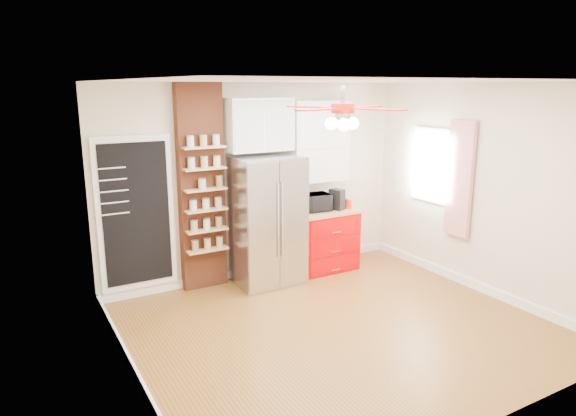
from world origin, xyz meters
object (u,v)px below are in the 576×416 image
pantry_jar_oats (202,184)px  canister_left (348,204)px  ceiling_fan (343,109)px  toaster_oven (314,203)px  fridge (266,221)px  coffee_maker (337,199)px  red_cabinet (324,239)px

pantry_jar_oats → canister_left: bearing=-5.4°
ceiling_fan → toaster_oven: (0.74, 1.69, -1.40)m
ceiling_fan → fridge: bearing=91.8°
coffee_maker → pantry_jar_oats: size_ratio=2.44×
ceiling_fan → coffee_maker: 2.37m
fridge → red_cabinet: (0.97, 0.05, -0.42)m
red_cabinet → toaster_oven: bearing=178.1°
canister_left → pantry_jar_oats: size_ratio=1.11×
red_cabinet → coffee_maker: 0.63m
red_cabinet → coffee_maker: size_ratio=3.11×
fridge → coffee_maker: (1.13, -0.03, 0.18)m
fridge → canister_left: (1.31, -0.08, 0.09)m
red_cabinet → canister_left: size_ratio=6.85×
fridge → red_cabinet: size_ratio=1.86×
toaster_oven → ceiling_fan: bearing=-109.0°
red_cabinet → canister_left: (0.34, -0.13, 0.52)m
ceiling_fan → toaster_oven: bearing=66.2°
toaster_oven → coffee_maker: coffee_maker is taller
red_cabinet → ceiling_fan: ceiling_fan is taller
fridge → pantry_jar_oats: (-0.85, 0.13, 0.56)m
toaster_oven → pantry_jar_oats: (-1.64, 0.07, 0.41)m
fridge → toaster_oven: (0.79, 0.06, 0.15)m
ceiling_fan → pantry_jar_oats: 2.21m
ceiling_fan → coffee_maker: size_ratio=4.63×
red_cabinet → toaster_oven: size_ratio=2.08×
coffee_maker → canister_left: size_ratio=2.20×
toaster_oven → pantry_jar_oats: pantry_jar_oats is taller
pantry_jar_oats → red_cabinet: bearing=-2.4°
red_cabinet → pantry_jar_oats: 2.07m
ceiling_fan → canister_left: bearing=51.0°
fridge → coffee_maker: 1.14m
ceiling_fan → canister_left: (1.26, 1.55, -1.46)m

